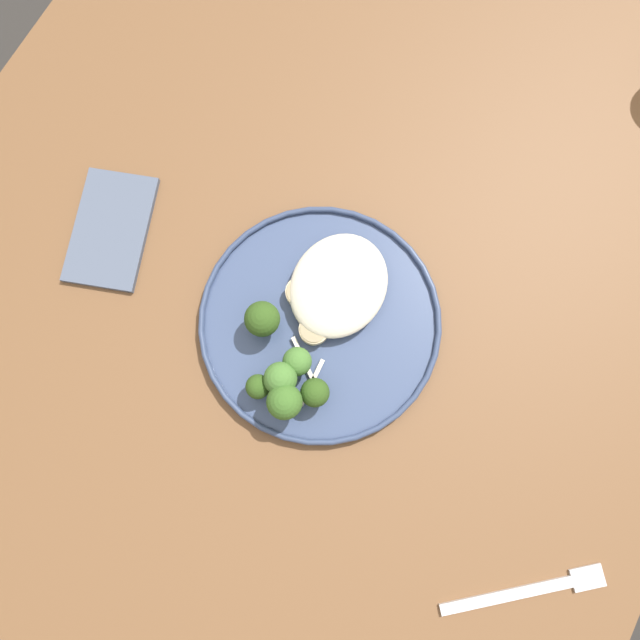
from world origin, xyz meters
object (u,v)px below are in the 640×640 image
dinner_plate (320,322)px  seared_scallop_left_edge (314,330)px  broccoli_floret_small_sprig (262,319)px  broccoli_floret_rear_charred (280,379)px  seared_scallop_tiny_bay (364,299)px  broccoli_floret_right_tilted (297,362)px  dinner_fork (529,590)px  seared_scallop_front_small (364,270)px  broccoli_floret_left_leaning (258,387)px  seared_scallop_half_hidden (346,306)px  seared_scallop_right_edge (335,277)px  broccoli_floret_tall_stalk (315,393)px  folded_napkin (111,229)px  seared_scallop_large_seared (304,294)px  seared_scallop_center_golden (316,259)px  broccoli_floret_near_rim (284,402)px

dinner_plate → seared_scallop_left_edge: 0.02m
broccoli_floret_small_sprig → broccoli_floret_rear_charred: (0.05, 0.05, 0.00)m
seared_scallop_tiny_bay → seared_scallop_left_edge: (0.06, -0.03, 0.00)m
dinner_plate → broccoli_floret_rear_charred: (0.08, -0.00, 0.04)m
dinner_plate → broccoli_floret_rear_charred: 0.09m
broccoli_floret_right_tilted → dinner_fork: 0.36m
seared_scallop_front_small → broccoli_floret_left_leaning: bearing=-13.0°
seared_scallop_tiny_bay → dinner_fork: bearing=56.9°
seared_scallop_half_hidden → broccoli_floret_rear_charred: broccoli_floret_rear_charred is taller
broccoli_floret_rear_charred → seared_scallop_left_edge: bearing=176.5°
broccoli_floret_right_tilted → broccoli_floret_rear_charred: broccoli_floret_rear_charred is taller
seared_scallop_right_edge → broccoli_floret_tall_stalk: (0.13, 0.04, 0.02)m
dinner_fork → broccoli_floret_left_leaning: bearing=-98.2°
dinner_plate → broccoli_floret_left_leaning: 0.11m
broccoli_floret_small_sprig → folded_napkin: size_ratio=0.35×
seared_scallop_large_seared → seared_scallop_front_small: (-0.06, 0.05, 0.00)m
seared_scallop_center_golden → broccoli_floret_right_tilted: broccoli_floret_right_tilted is taller
seared_scallop_left_edge → broccoli_floret_near_rim: broccoli_floret_near_rim is taller
broccoli_floret_small_sprig → dinner_fork: 0.42m
seared_scallop_large_seared → seared_scallop_half_hidden: size_ratio=1.11×
seared_scallop_front_small → seared_scallop_large_seared: bearing=-39.4°
dinner_fork → folded_napkin: size_ratio=1.03×
seared_scallop_left_edge → broccoli_floret_small_sprig: 0.06m
broccoli_floret_small_sprig → broccoli_floret_left_leaning: (0.07, 0.03, -0.01)m
seared_scallop_right_edge → broccoli_floret_right_tilted: bearing=5.4°
seared_scallop_tiny_bay → dinner_plate: bearing=-35.6°
seared_scallop_right_edge → broccoli_floret_tall_stalk: 0.14m
seared_scallop_tiny_bay → dinner_fork: seared_scallop_tiny_bay is taller
seared_scallop_large_seared → broccoli_floret_rear_charred: size_ratio=0.64×
seared_scallop_tiny_bay → broccoli_floret_rear_charred: (0.13, -0.04, 0.03)m
broccoli_floret_left_leaning → folded_napkin: size_ratio=0.27×
seared_scallop_center_golden → broccoli_floret_tall_stalk: (0.14, 0.08, 0.02)m
dinner_plate → seared_scallop_left_edge: bearing=-2.3°
seared_scallop_left_edge → folded_napkin: seared_scallop_left_edge is taller
dinner_plate → seared_scallop_half_hidden: bearing=145.8°
broccoli_floret_small_sprig → broccoli_floret_left_leaning: 0.08m
broccoli_floret_small_sprig → seared_scallop_center_golden: bearing=170.2°
seared_scallop_front_small → broccoli_floret_small_sprig: broccoli_floret_small_sprig is taller
broccoli_floret_small_sprig → broccoli_floret_tall_stalk: 0.10m
seared_scallop_front_small → broccoli_floret_tall_stalk: bearing=6.4°
seared_scallop_front_small → broccoli_floret_right_tilted: broccoli_floret_right_tilted is taller
seared_scallop_center_golden → dinner_fork: (0.22, 0.39, -0.02)m
seared_scallop_right_edge → folded_napkin: bearing=-75.3°
seared_scallop_left_edge → broccoli_floret_rear_charred: bearing=-3.5°
broccoli_floret_rear_charred → folded_napkin: size_ratio=0.38×
seared_scallop_right_edge → broccoli_floret_right_tilted: 0.11m
seared_scallop_right_edge → seared_scallop_half_hidden: (0.03, 0.03, 0.00)m
seared_scallop_right_edge → seared_scallop_half_hidden: 0.04m
seared_scallop_front_small → broccoli_floret_tall_stalk: size_ratio=0.66×
seared_scallop_tiny_bay → folded_napkin: size_ratio=0.17×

